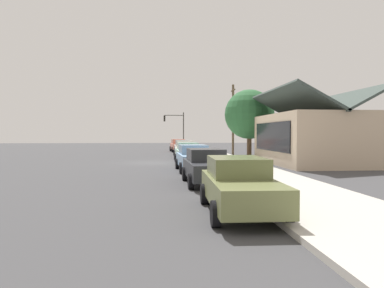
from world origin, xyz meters
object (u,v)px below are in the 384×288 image
car_ivory (185,149)px  shade_tree (249,114)px  car_seafoam (188,153)px  car_skyblue (194,158)px  car_charcoal (207,166)px  traffic_light_main (176,125)px  car_coral (178,145)px  fire_hydrant_red (197,151)px  car_olive (239,185)px  car_silver (183,147)px  utility_pole_wooden (233,118)px

car_ivory → shade_tree: bearing=94.3°
car_seafoam → car_skyblue: bearing=-2.0°
car_ivory → car_charcoal: same height
car_seafoam → traffic_light_main: size_ratio=0.87×
car_coral → car_skyblue: 23.58m
car_skyblue → fire_hydrant_red: 14.08m
car_charcoal → car_olive: same height
car_coral → fire_hydrant_red: car_coral is taller
car_silver → car_seafoam: size_ratio=0.99×
car_ivory → car_coral: bearing=-176.9°
car_charcoal → traffic_light_main: size_ratio=0.89×
utility_pole_wooden → fire_hydrant_red: size_ratio=10.56×
car_olive → fire_hydrant_red: 25.92m
car_skyblue → traffic_light_main: (-27.39, -0.06, 2.67)m
car_silver → car_ivory: (5.88, -0.14, 0.00)m
car_seafoam → car_charcoal: (11.62, -0.00, 0.00)m
car_ivory → fire_hydrant_red: bearing=153.2°
car_seafoam → car_skyblue: size_ratio=0.92×
car_olive → car_charcoal: bearing=-176.9°
shade_tree → car_seafoam: bearing=-46.9°
car_ivory → car_skyblue: (11.46, -0.16, 0.00)m
traffic_light_main → car_skyblue: bearing=0.1°
car_silver → car_olive: size_ratio=0.94×
utility_pole_wooden → fire_hydrant_red: utility_pole_wooden is taller
car_coral → car_ivory: 12.12m
car_seafoam → car_olive: 17.65m
car_olive → traffic_light_main: bearing=-178.3°
car_silver → car_coral: bearing=-175.9°
car_seafoam → fire_hydrant_red: (-8.23, 1.54, -0.32)m
shade_tree → car_charcoal: bearing=-19.7°
car_seafoam → car_olive: bearing=-0.7°
car_coral → car_olive: bearing=-3.1°
car_ivory → traffic_light_main: (-15.93, -0.22, 2.68)m
car_ivory → utility_pole_wooden: bearing=131.8°
shade_tree → car_ivory: bearing=-88.5°
car_silver → utility_pole_wooden: bearing=76.7°
car_ivory → car_olive: (23.35, 0.10, -0.00)m
car_coral → car_skyblue: size_ratio=0.97×
car_seafoam → utility_pole_wooden: utility_pole_wooden is taller
car_silver → shade_tree: 8.94m
car_seafoam → fire_hydrant_red: size_ratio=6.36×
car_silver → car_seafoam: 11.59m
car_coral → car_seafoam: same height
car_coral → car_silver: size_ratio=1.07×
car_olive → utility_pole_wooden: utility_pole_wooden is taller
shade_tree → car_skyblue: bearing=-28.6°
car_coral → car_olive: same height
utility_pole_wooden → traffic_light_main: bearing=-153.8°
car_coral → utility_pole_wooden: 9.97m
car_coral → utility_pole_wooden: utility_pole_wooden is taller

